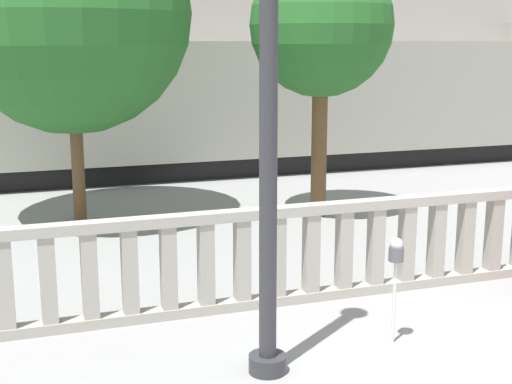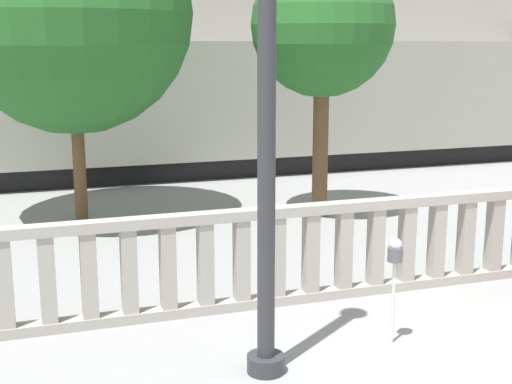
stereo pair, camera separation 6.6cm
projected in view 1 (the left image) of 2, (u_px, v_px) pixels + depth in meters
balustrade at (376, 246)px, 10.40m from camera, size 12.07×0.24×1.41m
lamppost at (269, 92)px, 7.35m from camera, size 0.43×0.43×6.07m
parking_meter at (396, 258)px, 8.57m from camera, size 0.18×0.18×1.33m
train_near at (251, 103)px, 20.34m from camera, size 25.37×3.18×4.24m
train_far at (291, 85)px, 29.60m from camera, size 22.76×3.17×4.08m
tree_left at (321, 26)px, 14.33m from camera, size 2.91×2.91×5.41m
tree_right at (70, 13)px, 13.76m from camera, size 4.71×4.71×6.53m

